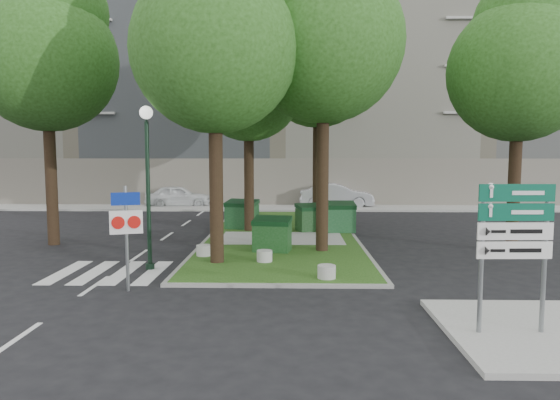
{
  "coord_description": "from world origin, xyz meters",
  "views": [
    {
      "loc": [
        0.87,
        -13.27,
        3.67
      ],
      "look_at": [
        0.5,
        3.85,
        2.0
      ],
      "focal_mm": 32.0,
      "sensor_mm": 36.0,
      "label": 1
    }
  ],
  "objects_px": {
    "tree_median_near_left": "(217,33)",
    "dumpster_b": "(272,234)",
    "tree_median_near_right": "(326,27)",
    "car_silver": "(337,195)",
    "tree_street_left": "(48,47)",
    "car_white": "(178,196)",
    "dumpster_c": "(312,218)",
    "tree_street_right": "(522,58)",
    "litter_bin": "(325,214)",
    "dumpster_d": "(339,217)",
    "bollard_mid": "(264,256)",
    "dumpster_a": "(242,214)",
    "tree_median_far": "(320,57)",
    "street_lamp": "(148,168)",
    "directional_sign": "(514,235)",
    "bollard_left": "(204,250)",
    "traffic_sign_pole": "(126,224)",
    "bollard_right": "(327,272)",
    "tree_median_mid": "(251,76)"
  },
  "relations": [
    {
      "from": "tree_street_left",
      "to": "traffic_sign_pole",
      "type": "relative_size",
      "value": 3.95
    },
    {
      "from": "bollard_mid",
      "to": "tree_street_right",
      "type": "bearing_deg",
      "value": 15.17
    },
    {
      "from": "dumpster_c",
      "to": "dumpster_d",
      "type": "xyz_separation_m",
      "value": [
        1.19,
        -0.24,
        0.06
      ]
    },
    {
      "from": "street_lamp",
      "to": "car_white",
      "type": "distance_m",
      "value": 17.98
    },
    {
      "from": "dumpster_d",
      "to": "directional_sign",
      "type": "relative_size",
      "value": 0.51
    },
    {
      "from": "tree_street_right",
      "to": "bollard_left",
      "type": "bearing_deg",
      "value": -171.92
    },
    {
      "from": "bollard_mid",
      "to": "tree_median_far",
      "type": "bearing_deg",
      "value": 76.54
    },
    {
      "from": "tree_median_near_left",
      "to": "dumpster_b",
      "type": "bearing_deg",
      "value": 47.94
    },
    {
      "from": "litter_bin",
      "to": "traffic_sign_pole",
      "type": "distance_m",
      "value": 14.23
    },
    {
      "from": "tree_street_left",
      "to": "car_white",
      "type": "bearing_deg",
      "value": 82.31
    },
    {
      "from": "dumpster_b",
      "to": "traffic_sign_pole",
      "type": "distance_m",
      "value": 6.15
    },
    {
      "from": "bollard_left",
      "to": "tree_median_far",
      "type": "bearing_deg",
      "value": 62.93
    },
    {
      "from": "dumpster_a",
      "to": "dumpster_b",
      "type": "xyz_separation_m",
      "value": [
        1.6,
        -5.27,
        -0.05
      ]
    },
    {
      "from": "bollard_left",
      "to": "traffic_sign_pole",
      "type": "distance_m",
      "value": 4.43
    },
    {
      "from": "car_white",
      "to": "tree_median_near_right",
      "type": "bearing_deg",
      "value": -156.42
    },
    {
      "from": "litter_bin",
      "to": "car_silver",
      "type": "xyz_separation_m",
      "value": [
        1.24,
        7.19,
        0.36
      ]
    },
    {
      "from": "tree_median_near_right",
      "to": "tree_street_right",
      "type": "xyz_separation_m",
      "value": [
        7.0,
        0.5,
        -1.0
      ]
    },
    {
      "from": "tree_median_near_left",
      "to": "bollard_right",
      "type": "xyz_separation_m",
      "value": [
        3.3,
        -2.06,
        -7.01
      ]
    },
    {
      "from": "dumpster_a",
      "to": "street_lamp",
      "type": "bearing_deg",
      "value": -90.99
    },
    {
      "from": "tree_median_near_left",
      "to": "traffic_sign_pole",
      "type": "xyz_separation_m",
      "value": [
        -2.0,
        -3.05,
        -5.53
      ]
    },
    {
      "from": "tree_street_left",
      "to": "dumpster_b",
      "type": "distance_m",
      "value": 11.2
    },
    {
      "from": "tree_median_far",
      "to": "dumpster_a",
      "type": "bearing_deg",
      "value": -146.51
    },
    {
      "from": "bollard_mid",
      "to": "car_white",
      "type": "bearing_deg",
      "value": 111.4
    },
    {
      "from": "litter_bin",
      "to": "directional_sign",
      "type": "xyz_separation_m",
      "value": [
        2.55,
        -15.94,
        1.63
      ]
    },
    {
      "from": "tree_median_near_left",
      "to": "bollard_right",
      "type": "relative_size",
      "value": 20.6
    },
    {
      "from": "car_silver",
      "to": "tree_median_far",
      "type": "bearing_deg",
      "value": 171.09
    },
    {
      "from": "tree_street_right",
      "to": "bollard_right",
      "type": "bearing_deg",
      "value": -147.67
    },
    {
      "from": "tree_street_left",
      "to": "dumpster_c",
      "type": "height_order",
      "value": "tree_street_left"
    },
    {
      "from": "bollard_mid",
      "to": "car_silver",
      "type": "xyz_separation_m",
      "value": [
        3.87,
        16.9,
        0.49
      ]
    },
    {
      "from": "dumpster_c",
      "to": "directional_sign",
      "type": "bearing_deg",
      "value": -95.71
    },
    {
      "from": "traffic_sign_pole",
      "to": "car_silver",
      "type": "relative_size",
      "value": 0.58
    },
    {
      "from": "tree_median_far",
      "to": "litter_bin",
      "type": "relative_size",
      "value": 18.93
    },
    {
      "from": "tree_median_near_right",
      "to": "car_silver",
      "type": "bearing_deg",
      "value": 83.09
    },
    {
      "from": "dumpster_a",
      "to": "dumpster_b",
      "type": "distance_m",
      "value": 5.51
    },
    {
      "from": "dumpster_b",
      "to": "dumpster_d",
      "type": "distance_m",
      "value": 5.19
    },
    {
      "from": "tree_median_mid",
      "to": "dumpster_d",
      "type": "xyz_separation_m",
      "value": [
        3.91,
        -0.32,
        -6.21
      ]
    },
    {
      "from": "tree_median_near_left",
      "to": "tree_median_mid",
      "type": "distance_m",
      "value": 6.53
    },
    {
      "from": "litter_bin",
      "to": "street_lamp",
      "type": "bearing_deg",
      "value": -120.84
    },
    {
      "from": "dumpster_a",
      "to": "dumpster_d",
      "type": "distance_m",
      "value": 4.48
    },
    {
      "from": "tree_median_far",
      "to": "bollard_right",
      "type": "height_order",
      "value": "tree_median_far"
    },
    {
      "from": "bollard_right",
      "to": "car_silver",
      "type": "height_order",
      "value": "car_silver"
    },
    {
      "from": "tree_median_near_right",
      "to": "street_lamp",
      "type": "bearing_deg",
      "value": -155.1
    },
    {
      "from": "dumpster_d",
      "to": "car_silver",
      "type": "distance_m",
      "value": 10.8
    },
    {
      "from": "bollard_left",
      "to": "bollard_right",
      "type": "xyz_separation_m",
      "value": [
        3.99,
        -2.97,
        0.0
      ]
    },
    {
      "from": "tree_street_right",
      "to": "litter_bin",
      "type": "distance_m",
      "value": 11.7
    },
    {
      "from": "car_white",
      "to": "tree_street_right",
      "type": "bearing_deg",
      "value": -139.22
    },
    {
      "from": "bollard_mid",
      "to": "dumpster_a",
      "type": "bearing_deg",
      "value": 101.4
    },
    {
      "from": "tree_street_left",
      "to": "dumpster_d",
      "type": "relative_size",
      "value": 7.32
    },
    {
      "from": "dumpster_b",
      "to": "tree_median_near_right",
      "type": "bearing_deg",
      "value": 15.48
    },
    {
      "from": "dumpster_b",
      "to": "street_lamp",
      "type": "distance_m",
      "value": 5.08
    }
  ]
}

